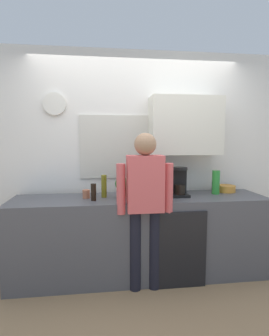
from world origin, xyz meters
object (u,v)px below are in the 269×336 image
cup_terracotta_mug (86,194)px  person_at_sink (145,199)px  mixing_bowl (226,189)px  coffee_maker (179,183)px  storage_canister (148,190)px  cup_white_mug (144,190)px  bottle_dark_sauce (94,192)px  bottle_clear_soda (216,182)px  bottle_red_vinegar (141,190)px  potted_plant (122,186)px  bottle_olive_oil (104,186)px  bottle_green_wine (153,182)px

cup_terracotta_mug → person_at_sink: size_ratio=0.06×
mixing_bowl → coffee_maker: bearing=-166.1°
coffee_maker → storage_canister: 0.37m
cup_white_mug → mixing_bowl: cup_white_mug is taller
bottle_dark_sauce → bottle_clear_soda: bearing=6.5°
coffee_maker → cup_white_mug: bearing=156.5°
cup_terracotta_mug → storage_canister: 0.67m
bottle_dark_sauce → coffee_maker: bearing=6.5°
bottle_red_vinegar → potted_plant: bearing=140.2°
bottle_olive_oil → potted_plant: size_ratio=1.09×
bottle_olive_oil → cup_white_mug: 0.49m
bottle_dark_sauce → storage_canister: bottle_dark_sauce is taller
storage_canister → person_at_sink: bearing=-105.1°
bottle_clear_soda → potted_plant: bottle_clear_soda is taller
bottle_olive_oil → bottle_red_vinegar: bearing=-26.6°
cup_white_mug → person_at_sink: person_at_sink is taller
bottle_green_wine → bottle_olive_oil: bearing=-177.0°
bottle_dark_sauce → mixing_bowl: bottle_dark_sauce is taller
bottle_green_wine → storage_canister: (-0.08, -0.11, -0.06)m
bottle_green_wine → potted_plant: size_ratio=1.30×
bottle_green_wine → bottle_dark_sauce: 0.69m
bottle_clear_soda → person_at_sink: bearing=-157.9°
bottle_green_wine → cup_terracotta_mug: 0.76m
coffee_maker → bottle_red_vinegar: coffee_maker is taller
bottle_olive_oil → mixing_bowl: 1.50m
bottle_clear_soda → potted_plant: size_ratio=1.22×
bottle_green_wine → cup_white_mug: bearing=132.6°
bottle_olive_oil → cup_terracotta_mug: size_ratio=2.72×
bottle_green_wine → storage_canister: size_ratio=1.76×
bottle_dark_sauce → cup_terracotta_mug: size_ratio=1.96×
coffee_maker → bottle_green_wine: bearing=166.9°
storage_canister → bottle_red_vinegar: bearing=-130.1°
bottle_red_vinegar → potted_plant: size_ratio=0.96×
bottle_dark_sauce → mixing_bowl: bearing=9.5°
potted_plant → bottle_clear_soda: bearing=2.7°
bottle_green_wine → bottle_clear_soda: (0.75, -0.01, -0.01)m
person_at_sink → bottle_dark_sauce: bearing=167.2°
storage_canister → bottle_dark_sauce: bearing=-173.4°
mixing_bowl → bottle_red_vinegar: bearing=-164.2°
bottle_green_wine → bottle_red_vinegar: bottle_green_wine is taller
coffee_maker → bottle_dark_sauce: coffee_maker is taller
bottle_olive_oil → coffee_maker: bearing=-2.5°
mixing_bowl → storage_canister: 1.04m
coffee_maker → person_at_sink: 0.55m
cup_terracotta_mug → potted_plant: 0.40m
cup_white_mug → potted_plant: 0.33m
bottle_olive_oil → bottle_red_vinegar: bottle_olive_oil is taller
storage_canister → person_at_sink: (-0.07, -0.27, -0.03)m
cup_terracotta_mug → coffee_maker: bearing=-0.9°
cup_white_mug → mixing_bowl: bearing=-0.1°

